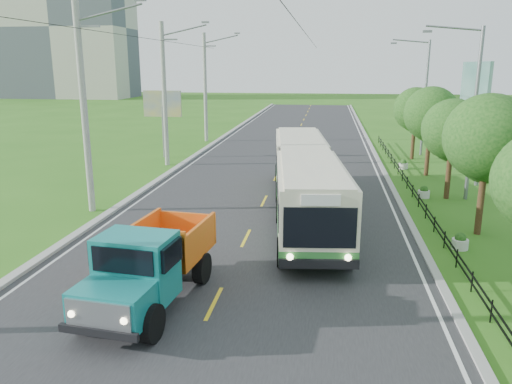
% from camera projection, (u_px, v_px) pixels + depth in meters
% --- Properties ---
extents(ground, '(240.00, 240.00, 0.00)m').
position_uv_depth(ground, '(214.00, 304.00, 15.23)').
color(ground, '#2E6919').
rests_on(ground, ground).
extents(road, '(14.00, 120.00, 0.02)m').
position_uv_depth(road, '(279.00, 171.00, 34.41)').
color(road, '#28282B').
rests_on(road, ground).
extents(curb_left, '(0.40, 120.00, 0.15)m').
position_uv_depth(curb_left, '(178.00, 167.00, 35.39)').
color(curb_left, '#9E9E99').
rests_on(curb_left, ground).
extents(curb_right, '(0.30, 120.00, 0.10)m').
position_uv_depth(curb_right, '(385.00, 173.00, 33.41)').
color(curb_right, '#9E9E99').
rests_on(curb_right, ground).
extents(edge_line_left, '(0.12, 120.00, 0.00)m').
position_uv_depth(edge_line_left, '(186.00, 168.00, 35.33)').
color(edge_line_left, silver).
rests_on(edge_line_left, road).
extents(edge_line_right, '(0.12, 120.00, 0.00)m').
position_uv_depth(edge_line_right, '(377.00, 173.00, 33.48)').
color(edge_line_right, silver).
rests_on(edge_line_right, road).
extents(centre_dash, '(0.12, 2.20, 0.00)m').
position_uv_depth(centre_dash, '(214.00, 303.00, 15.22)').
color(centre_dash, yellow).
rests_on(centre_dash, road).
extents(railing_right, '(0.04, 40.00, 0.60)m').
position_uv_depth(railing_right, '(413.00, 192.00, 27.47)').
color(railing_right, black).
rests_on(railing_right, ground).
extents(pole_near, '(3.51, 0.32, 10.00)m').
position_uv_depth(pole_near, '(85.00, 108.00, 23.75)').
color(pole_near, gray).
rests_on(pole_near, ground).
extents(pole_mid, '(3.51, 0.32, 10.00)m').
position_uv_depth(pole_mid, '(165.00, 94.00, 35.26)').
color(pole_mid, gray).
rests_on(pole_mid, ground).
extents(pole_far, '(3.51, 0.32, 10.00)m').
position_uv_depth(pole_far, '(206.00, 87.00, 46.77)').
color(pole_far, gray).
rests_on(pole_far, ground).
extents(tree_third, '(3.60, 3.62, 6.00)m').
position_uv_depth(tree_third, '(488.00, 142.00, 20.69)').
color(tree_third, '#382314').
rests_on(tree_third, ground).
extents(tree_fourth, '(3.24, 3.31, 5.40)m').
position_uv_depth(tree_fourth, '(453.00, 133.00, 26.54)').
color(tree_fourth, '#382314').
rests_on(tree_fourth, ground).
extents(tree_fifth, '(3.48, 3.52, 5.80)m').
position_uv_depth(tree_fifth, '(431.00, 117.00, 32.23)').
color(tree_fifth, '#382314').
rests_on(tree_fifth, ground).
extents(tree_back, '(3.30, 3.36, 5.50)m').
position_uv_depth(tree_back, '(416.00, 112.00, 38.03)').
color(tree_back, '#382314').
rests_on(tree_back, ground).
extents(streetlight_mid, '(3.02, 0.20, 9.07)m').
position_uv_depth(streetlight_mid, '(472.00, 108.00, 25.97)').
color(streetlight_mid, slate).
rests_on(streetlight_mid, ground).
extents(streetlight_far, '(3.02, 0.20, 9.07)m').
position_uv_depth(streetlight_far, '(423.00, 94.00, 39.40)').
color(streetlight_far, slate).
rests_on(streetlight_far, ground).
extents(planter_near, '(0.64, 0.64, 0.67)m').
position_uv_depth(planter_near, '(460.00, 242.00, 19.72)').
color(planter_near, silver).
rests_on(planter_near, ground).
extents(planter_mid, '(0.64, 0.64, 0.67)m').
position_uv_depth(planter_mid, '(424.00, 193.00, 27.39)').
color(planter_mid, silver).
rests_on(planter_mid, ground).
extents(planter_far, '(0.64, 0.64, 0.67)m').
position_uv_depth(planter_far, '(403.00, 165.00, 35.07)').
color(planter_far, silver).
rests_on(planter_far, ground).
extents(billboard_left, '(3.00, 0.20, 5.20)m').
position_uv_depth(billboard_left, '(163.00, 108.00, 38.61)').
color(billboard_left, slate).
rests_on(billboard_left, ground).
extents(billboard_right, '(0.24, 6.00, 7.30)m').
position_uv_depth(billboard_right, '(474.00, 94.00, 31.39)').
color(billboard_right, slate).
rests_on(billboard_right, ground).
extents(apartment_near, '(28.00, 14.00, 30.00)m').
position_uv_depth(apartment_near, '(66.00, 29.00, 110.29)').
color(apartment_near, '#B7B2A3').
rests_on(apartment_near, ground).
extents(apartment_far, '(24.00, 14.00, 26.00)m').
position_uv_depth(apartment_far, '(28.00, 43.00, 138.23)').
color(apartment_far, '#B7B2A3').
rests_on(apartment_far, ground).
extents(bus, '(4.42, 16.58, 3.16)m').
position_uv_depth(bus, '(304.00, 176.00, 24.04)').
color(bus, '#2E7432').
rests_on(bus, ground).
extents(dump_truck, '(2.81, 6.05, 2.46)m').
position_uv_depth(dump_truck, '(150.00, 260.00, 14.95)').
color(dump_truck, '#157F7E').
rests_on(dump_truck, ground).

